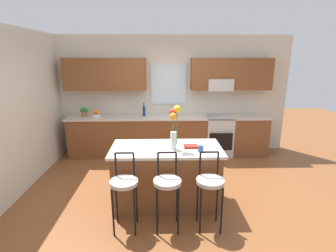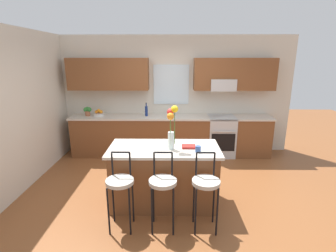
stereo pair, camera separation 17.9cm
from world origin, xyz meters
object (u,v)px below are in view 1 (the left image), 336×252
at_px(mug_ceramic, 201,149).
at_px(fruit_bowl_oranges, 96,114).
at_px(oven_range, 218,135).
at_px(cookbook, 191,146).
at_px(flower_vase, 174,125).
at_px(bar_stool_middle, 167,185).
at_px(bottle_olive_oil, 144,111).
at_px(bar_stool_far, 210,184).
at_px(bar_stool_near, 124,186).
at_px(potted_plant_small, 84,111).
at_px(kitchen_island, 166,175).

height_order(mug_ceramic, fruit_bowl_oranges, fruit_bowl_oranges).
bearing_deg(oven_range, cookbook, -113.46).
bearing_deg(mug_ceramic, flower_vase, 163.79).
relative_size(oven_range, bar_stool_middle, 0.88).
relative_size(cookbook, fruit_bowl_oranges, 0.83).
bearing_deg(bar_stool_middle, bottle_olive_oil, 99.72).
distance_m(flower_vase, cookbook, 0.44).
distance_m(bar_stool_far, mug_ceramic, 0.55).
bearing_deg(cookbook, bar_stool_near, -146.28).
xyz_separation_m(bar_stool_near, fruit_bowl_oranges, (-0.99, 2.68, 0.34)).
distance_m(bar_stool_near, potted_plant_small, 2.98).
height_order(flower_vase, mug_ceramic, flower_vase).
distance_m(mug_ceramic, cookbook, 0.22).
distance_m(kitchen_island, flower_vase, 0.84).
bearing_deg(bar_stool_middle, mug_ceramic, 41.64).
distance_m(oven_range, fruit_bowl_oranges, 2.84).
relative_size(bar_stool_near, bar_stool_far, 1.00).
bearing_deg(bar_stool_middle, bar_stool_far, 0.00).
bearing_deg(cookbook, bottle_olive_oil, 111.71).
xyz_separation_m(bar_stool_middle, bar_stool_far, (0.55, 0.00, 0.00)).
bearing_deg(bar_stool_near, flower_vase, 39.26).
relative_size(kitchen_island, flower_vase, 2.55).
bearing_deg(fruit_bowl_oranges, bar_stool_far, -52.00).
relative_size(oven_range, bar_stool_near, 0.88).
height_order(kitchen_island, bar_stool_far, bar_stool_far).
height_order(bar_stool_middle, bar_stool_far, same).
height_order(oven_range, bar_stool_near, bar_stool_near).
xyz_separation_m(bar_stool_near, bar_stool_middle, (0.55, 0.00, 0.00)).
relative_size(bar_stool_near, bottle_olive_oil, 3.43).
distance_m(cookbook, fruit_bowl_oranges, 2.82).
xyz_separation_m(oven_range, bar_stool_near, (-1.80, -2.65, 0.18)).
height_order(mug_ceramic, cookbook, mug_ceramic).
bearing_deg(kitchen_island, mug_ceramic, -20.70).
height_order(bar_stool_middle, potted_plant_small, potted_plant_small).
xyz_separation_m(bar_stool_far, fruit_bowl_oranges, (-2.09, 2.68, 0.34)).
relative_size(flower_vase, bottle_olive_oil, 2.13).
relative_size(bar_stool_far, mug_ceramic, 11.58).
distance_m(oven_range, kitchen_island, 2.39).
relative_size(oven_range, kitchen_island, 0.56).
bearing_deg(cookbook, fruit_bowl_oranges, 132.68).
height_order(bar_stool_near, cookbook, bar_stool_near).
relative_size(bar_stool_near, cookbook, 5.21).
bearing_deg(kitchen_island, bar_stool_near, -131.86).
bearing_deg(oven_range, mug_ceramic, -109.03).
height_order(oven_range, fruit_bowl_oranges, fruit_bowl_oranges).
bearing_deg(bottle_olive_oil, mug_ceramic, -67.23).
relative_size(mug_ceramic, fruit_bowl_oranges, 0.38).
xyz_separation_m(kitchen_island, fruit_bowl_oranges, (-1.54, 2.07, 0.51)).
height_order(oven_range, bar_stool_far, bar_stool_far).
height_order(bar_stool_far, flower_vase, flower_vase).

